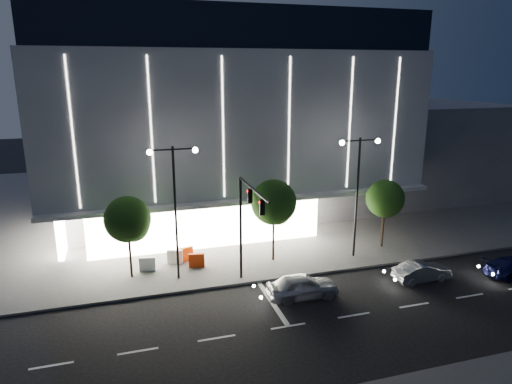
{
  "coord_description": "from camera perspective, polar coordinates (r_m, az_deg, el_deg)",
  "views": [
    {
      "loc": [
        -6.05,
        -22.23,
        13.6
      ],
      "look_at": [
        3.09,
        8.32,
        5.0
      ],
      "focal_mm": 32.0,
      "sensor_mm": 36.0,
      "label": 1
    }
  ],
  "objects": [
    {
      "name": "tree_left",
      "position": [
        30.78,
        -15.7,
        -3.6
      ],
      "size": [
        3.02,
        3.02,
        5.72
      ],
      "color": "black",
      "rests_on": "ground"
    },
    {
      "name": "barrier_b",
      "position": [
        32.59,
        -13.43,
        -8.76
      ],
      "size": [
        1.13,
        0.43,
        1.0
      ],
      "primitive_type": "cube",
      "rotation": [
        0.0,
        0.0,
        -0.17
      ],
      "color": "white",
      "rests_on": "sidewalk_museum"
    },
    {
      "name": "car_second",
      "position": [
        32.58,
        20.03,
        -9.32
      ],
      "size": [
        3.95,
        1.48,
        1.29
      ],
      "primitive_type": "imported",
      "rotation": [
        0.0,
        0.0,
        1.6
      ],
      "color": "#9B9EA2",
      "rests_on": "ground"
    },
    {
      "name": "traffic_mast",
      "position": [
        27.88,
        -1.18,
        -2.82
      ],
      "size": [
        0.33,
        5.89,
        7.07
      ],
      "color": "black",
      "rests_on": "ground"
    },
    {
      "name": "street_lamp_west",
      "position": [
        29.41,
        -10.12,
        -0.21
      ],
      "size": [
        3.16,
        0.36,
        9.0
      ],
      "color": "black",
      "rests_on": "ground"
    },
    {
      "name": "car_lead",
      "position": [
        28.65,
        5.83,
        -11.63
      ],
      "size": [
        4.46,
        1.85,
        1.51
      ],
      "primitive_type": "imported",
      "rotation": [
        0.0,
        0.0,
        1.56
      ],
      "color": "#ABADB3",
      "rests_on": "ground"
    },
    {
      "name": "barrier_d",
      "position": [
        33.4,
        -10.11,
        -7.97
      ],
      "size": [
        1.13,
        0.54,
        1.0
      ],
      "primitive_type": "cube",
      "rotation": [
        0.0,
        0.0,
        -0.28
      ],
      "color": "white",
      "rests_on": "sidewalk_museum"
    },
    {
      "name": "barrier_a",
      "position": [
        33.73,
        -8.8,
        -7.68
      ],
      "size": [
        1.13,
        0.45,
        1.0
      ],
      "primitive_type": "cube",
      "rotation": [
        0.0,
        0.0,
        0.18
      ],
      "color": "orange",
      "rests_on": "sidewalk_museum"
    },
    {
      "name": "ground",
      "position": [
        26.76,
        -1.28,
        -15.46
      ],
      "size": [
        160.0,
        160.0,
        0.0
      ],
      "primitive_type": "plane",
      "color": "black",
      "rests_on": "ground"
    },
    {
      "name": "tree_right",
      "position": [
        36.25,
        15.84,
        -1.04
      ],
      "size": [
        2.91,
        2.91,
        5.51
      ],
      "color": "black",
      "rests_on": "ground"
    },
    {
      "name": "barrier_c",
      "position": [
        32.57,
        -7.43,
        -8.47
      ],
      "size": [
        1.13,
        0.42,
        1.0
      ],
      "primitive_type": "cube",
      "rotation": [
        0.0,
        0.0,
        -0.16
      ],
      "color": "#EC3B0D",
      "rests_on": "sidewalk_museum"
    },
    {
      "name": "annex_building",
      "position": [
        56.91,
        17.95,
        5.67
      ],
      "size": [
        16.0,
        20.0,
        10.0
      ],
      "primitive_type": "cube",
      "color": "#4C4C51",
      "rests_on": "ground"
    },
    {
      "name": "street_lamp_east",
      "position": [
        33.37,
        12.62,
        1.48
      ],
      "size": [
        3.16,
        0.36,
        9.0
      ],
      "color": "black",
      "rests_on": "ground"
    },
    {
      "name": "museum",
      "position": [
        45.65,
        -5.25,
        9.59
      ],
      "size": [
        30.0,
        25.8,
        18.0
      ],
      "color": "#4C4C51",
      "rests_on": "ground"
    },
    {
      "name": "tree_mid",
      "position": [
        32.3,
        2.25,
        -1.59
      ],
      "size": [
        3.25,
        3.25,
        6.15
      ],
      "color": "black",
      "rests_on": "ground"
    },
    {
      "name": "sidewalk_museum",
      "position": [
        49.42,
        -3.09,
        -0.81
      ],
      "size": [
        70.0,
        40.0,
        0.15
      ],
      "primitive_type": "cube",
      "color": "#474747",
      "rests_on": "ground"
    }
  ]
}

